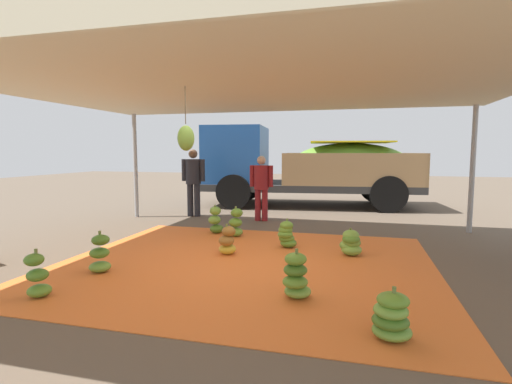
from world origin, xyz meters
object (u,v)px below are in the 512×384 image
(banana_bunch_1, at_px, (296,277))
(banana_bunch_8, at_px, (227,241))
(banana_bunch_3, at_px, (391,317))
(worker_0, at_px, (193,177))
(banana_bunch_2, at_px, (351,243))
(worker_1, at_px, (261,183))
(banana_bunch_5, at_px, (216,221))
(banana_bunch_4, at_px, (100,255))
(cargo_truck_main, at_px, (303,165))
(banana_bunch_6, at_px, (287,235))
(banana_bunch_7, at_px, (37,277))
(banana_bunch_0, at_px, (236,224))

(banana_bunch_1, bearing_deg, banana_bunch_8, 130.59)
(banana_bunch_3, xyz_separation_m, worker_0, (-4.33, 5.64, 0.79))
(banana_bunch_2, height_order, worker_1, worker_1)
(banana_bunch_5, distance_m, worker_0, 2.39)
(banana_bunch_4, distance_m, cargo_truck_main, 7.63)
(banana_bunch_2, bearing_deg, banana_bunch_8, -166.09)
(cargo_truck_main, bearing_deg, worker_0, -131.79)
(banana_bunch_5, bearing_deg, banana_bunch_2, -20.93)
(banana_bunch_3, distance_m, worker_0, 7.15)
(banana_bunch_6, xyz_separation_m, cargo_truck_main, (-0.45, 5.38, 1.01))
(banana_bunch_7, distance_m, worker_0, 5.69)
(banana_bunch_3, distance_m, banana_bunch_6, 3.31)
(banana_bunch_1, bearing_deg, worker_0, 124.52)
(banana_bunch_5, distance_m, cargo_truck_main, 4.82)
(worker_0, bearing_deg, banana_bunch_0, -49.26)
(banana_bunch_8, height_order, worker_1, worker_1)
(banana_bunch_2, relative_size, banana_bunch_6, 0.88)
(banana_bunch_5, height_order, worker_0, worker_0)
(cargo_truck_main, bearing_deg, banana_bunch_2, -74.85)
(banana_bunch_3, xyz_separation_m, banana_bunch_8, (-2.29, 2.28, 0.02))
(banana_bunch_5, bearing_deg, worker_0, 124.60)
(banana_bunch_3, distance_m, worker_1, 6.02)
(banana_bunch_4, distance_m, banana_bunch_5, 2.85)
(banana_bunch_5, bearing_deg, banana_bunch_1, -55.53)
(banana_bunch_1, bearing_deg, banana_bunch_6, 102.70)
(banana_bunch_8, bearing_deg, worker_1, 94.00)
(banana_bunch_5, relative_size, worker_1, 0.37)
(banana_bunch_2, relative_size, banana_bunch_8, 0.89)
(worker_0, xyz_separation_m, worker_1, (1.82, -0.21, -0.09))
(banana_bunch_6, relative_size, banana_bunch_8, 1.02)
(banana_bunch_0, height_order, cargo_truck_main, cargo_truck_main)
(banana_bunch_4, xyz_separation_m, worker_0, (-0.66, 4.65, 0.74))
(banana_bunch_2, distance_m, banana_bunch_5, 2.84)
(banana_bunch_1, xyz_separation_m, banana_bunch_6, (-0.51, 2.25, -0.02))
(banana_bunch_8, bearing_deg, banana_bunch_7, -123.22)
(banana_bunch_1, xyz_separation_m, banana_bunch_5, (-2.09, 3.04, 0.01))
(banana_bunch_4, xyz_separation_m, cargo_truck_main, (1.76, 7.36, 0.99))
(banana_bunch_0, xyz_separation_m, banana_bunch_2, (2.17, -0.83, -0.06))
(banana_bunch_4, bearing_deg, worker_1, 75.35)
(banana_bunch_4, bearing_deg, banana_bunch_2, 28.27)
(banana_bunch_2, distance_m, banana_bunch_4, 3.72)
(banana_bunch_7, bearing_deg, banana_bunch_0, 71.23)
(banana_bunch_3, distance_m, banana_bunch_7, 3.77)
(banana_bunch_0, relative_size, worker_0, 0.34)
(banana_bunch_8, bearing_deg, banana_bunch_0, 101.80)
(cargo_truck_main, xyz_separation_m, worker_0, (-2.43, -2.71, -0.24))
(banana_bunch_8, height_order, cargo_truck_main, cargo_truck_main)
(banana_bunch_0, height_order, banana_bunch_3, banana_bunch_0)
(banana_bunch_0, relative_size, banana_bunch_7, 1.06)
(banana_bunch_2, distance_m, banana_bunch_3, 2.78)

